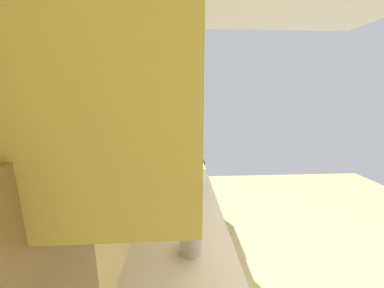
{
  "coord_description": "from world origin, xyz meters",
  "views": [
    {
      "loc": [
        -1.61,
        1.14,
        1.77
      ],
      "look_at": [
        -0.14,
        1.05,
        1.45
      ],
      "focal_mm": 20.29,
      "sensor_mm": 36.0,
      "label": 1
    }
  ],
  "objects_px": {
    "oven_range": "(181,185)",
    "microwave": "(178,172)",
    "kettle": "(191,241)",
    "bowl": "(189,219)"
  },
  "relations": [
    {
      "from": "bowl",
      "to": "kettle",
      "type": "distance_m",
      "value": 0.29
    },
    {
      "from": "microwave",
      "to": "bowl",
      "type": "bearing_deg",
      "value": -172.91
    },
    {
      "from": "microwave",
      "to": "kettle",
      "type": "bearing_deg",
      "value": -175.18
    },
    {
      "from": "kettle",
      "to": "bowl",
      "type": "bearing_deg",
      "value": 0.0
    },
    {
      "from": "bowl",
      "to": "kettle",
      "type": "height_order",
      "value": "kettle"
    },
    {
      "from": "oven_range",
      "to": "bowl",
      "type": "xyz_separation_m",
      "value": [
        -1.7,
        -0.04,
        0.47
      ]
    },
    {
      "from": "oven_range",
      "to": "microwave",
      "type": "distance_m",
      "value": 1.26
    },
    {
      "from": "microwave",
      "to": "oven_range",
      "type": "bearing_deg",
      "value": -1.77
    },
    {
      "from": "microwave",
      "to": "kettle",
      "type": "height_order",
      "value": "microwave"
    },
    {
      "from": "bowl",
      "to": "kettle",
      "type": "relative_size",
      "value": 1.0
    }
  ]
}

